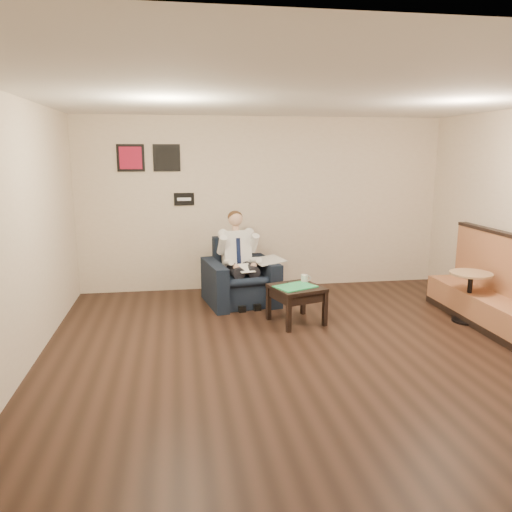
{
  "coord_description": "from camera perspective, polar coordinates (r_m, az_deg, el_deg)",
  "views": [
    {
      "loc": [
        -1.42,
        -5.09,
        2.24
      ],
      "look_at": [
        -0.42,
        1.2,
        0.91
      ],
      "focal_mm": 35.0,
      "sensor_mm": 36.0,
      "label": 1
    }
  ],
  "objects": [
    {
      "name": "ground",
      "position": [
        5.74,
        6.14,
        -11.24
      ],
      "size": [
        6.0,
        6.0,
        0.0
      ],
      "primitive_type": "plane",
      "color": "black",
      "rests_on": "ground"
    },
    {
      "name": "wall_back",
      "position": [
        8.25,
        0.9,
        5.96
      ],
      "size": [
        6.0,
        0.02,
        2.8
      ],
      "primitive_type": "cube",
      "color": "beige",
      "rests_on": "ground"
    },
    {
      "name": "wall_front",
      "position": [
        2.66,
        24.05,
        -7.62
      ],
      "size": [
        6.0,
        0.02,
        2.8
      ],
      "primitive_type": "cube",
      "color": "beige",
      "rests_on": "ground"
    },
    {
      "name": "wall_left",
      "position": [
        5.39,
        -25.98,
        1.66
      ],
      "size": [
        0.02,
        6.0,
        2.8
      ],
      "primitive_type": "cube",
      "color": "beige",
      "rests_on": "ground"
    },
    {
      "name": "ceiling",
      "position": [
        5.31,
        6.83,
        17.79
      ],
      "size": [
        6.0,
        6.0,
        0.02
      ],
      "primitive_type": "cube",
      "color": "white",
      "rests_on": "wall_back"
    },
    {
      "name": "seating_sign",
      "position": [
        8.11,
        -8.23,
        6.45
      ],
      "size": [
        0.32,
        0.02,
        0.2
      ],
      "primitive_type": "cube",
      "color": "black",
      "rests_on": "wall_back"
    },
    {
      "name": "art_print_left",
      "position": [
        8.1,
        -14.13,
        10.82
      ],
      "size": [
        0.42,
        0.03,
        0.42
      ],
      "primitive_type": "cube",
      "color": "#B01535",
      "rests_on": "wall_back"
    },
    {
      "name": "art_print_right",
      "position": [
        8.07,
        -10.17,
        10.99
      ],
      "size": [
        0.42,
        0.03,
        0.42
      ],
      "primitive_type": "cube",
      "color": "black",
      "rests_on": "wall_back"
    },
    {
      "name": "armchair",
      "position": [
        7.47,
        -1.8,
        -1.83
      ],
      "size": [
        1.14,
        1.14,
        0.96
      ],
      "primitive_type": "cube",
      "rotation": [
        0.0,
        0.0,
        0.17
      ],
      "color": "black",
      "rests_on": "ground"
    },
    {
      "name": "seated_man",
      "position": [
        7.31,
        -1.52,
        -0.7
      ],
      "size": [
        0.78,
        1.03,
        1.31
      ],
      "primitive_type": null,
      "rotation": [
        0.0,
        0.0,
        0.17
      ],
      "color": "silver",
      "rests_on": "armchair"
    },
    {
      "name": "lap_papers",
      "position": [
        7.23,
        -1.27,
        -1.4
      ],
      "size": [
        0.29,
        0.36,
        0.01
      ],
      "primitive_type": "cube",
      "rotation": [
        0.0,
        0.0,
        0.24
      ],
      "color": "white",
      "rests_on": "seated_man"
    },
    {
      "name": "newspaper",
      "position": [
        7.46,
        1.37,
        -0.49
      ],
      "size": [
        0.52,
        0.6,
        0.01
      ],
      "primitive_type": "cube",
      "rotation": [
        0.0,
        0.0,
        0.22
      ],
      "color": "silver",
      "rests_on": "armchair"
    },
    {
      "name": "side_table",
      "position": [
        6.68,
        4.63,
        -5.55
      ],
      "size": [
        0.77,
        0.77,
        0.5
      ],
      "primitive_type": "cube",
      "rotation": [
        0.0,
        0.0,
        0.3
      ],
      "color": "black",
      "rests_on": "ground"
    },
    {
      "name": "green_folder",
      "position": [
        6.57,
        4.51,
        -3.5
      ],
      "size": [
        0.61,
        0.54,
        0.01
      ],
      "primitive_type": "cube",
      "rotation": [
        0.0,
        0.0,
        0.44
      ],
      "color": "#27C36B",
      "rests_on": "side_table"
    },
    {
      "name": "coffee_mug",
      "position": [
        6.81,
        5.55,
        -2.58
      ],
      "size": [
        0.11,
        0.11,
        0.11
      ],
      "primitive_type": "cylinder",
      "rotation": [
        0.0,
        0.0,
        0.3
      ],
      "color": "white",
      "rests_on": "side_table"
    },
    {
      "name": "smartphone",
      "position": [
        6.79,
        4.3,
        -3.02
      ],
      "size": [
        0.16,
        0.1,
        0.01
      ],
      "primitive_type": "cube",
      "rotation": [
        0.0,
        0.0,
        0.12
      ],
      "color": "black",
      "rests_on": "side_table"
    },
    {
      "name": "banquette",
      "position": [
        7.14,
        25.46,
        -2.67
      ],
      "size": [
        0.56,
        2.33,
        1.19
      ],
      "primitive_type": "cube",
      "color": "#9F613D",
      "rests_on": "ground"
    },
    {
      "name": "cafe_table",
      "position": [
        7.26,
        23.16,
        -4.35
      ],
      "size": [
        0.64,
        0.64,
        0.68
      ],
      "primitive_type": "cylinder",
      "rotation": [
        0.0,
        0.0,
        -0.19
      ],
      "color": "#A7805A",
      "rests_on": "ground"
    }
  ]
}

